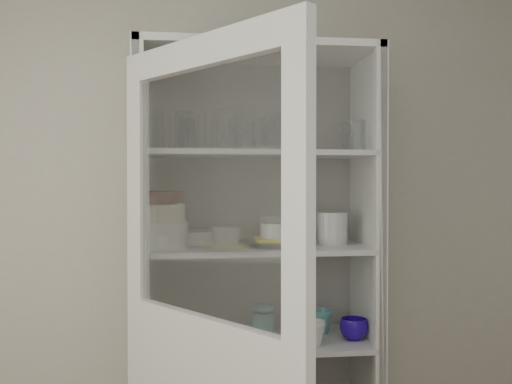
% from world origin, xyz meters
% --- Properties ---
extents(wall_back, '(3.60, 0.02, 2.60)m').
position_xyz_m(wall_back, '(0.00, 1.50, 1.30)').
color(wall_back, beige).
rests_on(wall_back, ground).
extents(pantry_cabinet, '(1.00, 0.45, 2.10)m').
position_xyz_m(pantry_cabinet, '(0.20, 1.34, 0.94)').
color(pantry_cabinet, silver).
rests_on(pantry_cabinet, floor).
extents(tumbler_0, '(0.08, 0.08, 0.13)m').
position_xyz_m(tumbler_0, '(-0.13, 1.16, 1.73)').
color(tumbler_0, silver).
rests_on(tumbler_0, shelf_glass).
extents(tumbler_1, '(0.09, 0.09, 0.15)m').
position_xyz_m(tumbler_1, '(-0.10, 1.17, 1.74)').
color(tumbler_1, silver).
rests_on(tumbler_1, shelf_glass).
extents(tumbler_2, '(0.08, 0.08, 0.13)m').
position_xyz_m(tumbler_2, '(0.08, 1.14, 1.72)').
color(tumbler_2, silver).
rests_on(tumbler_2, shelf_glass).
extents(tumbler_3, '(0.10, 0.10, 0.15)m').
position_xyz_m(tumbler_3, '(0.34, 1.12, 1.74)').
color(tumbler_3, silver).
rests_on(tumbler_3, shelf_glass).
extents(tumbler_4, '(0.08, 0.08, 0.15)m').
position_xyz_m(tumbler_4, '(0.25, 1.11, 1.74)').
color(tumbler_4, silver).
rests_on(tumbler_4, shelf_glass).
extents(tumbler_5, '(0.07, 0.07, 0.13)m').
position_xyz_m(tumbler_5, '(0.37, 1.16, 1.73)').
color(tumbler_5, silver).
rests_on(tumbler_5, shelf_glass).
extents(tumbler_6, '(0.07, 0.07, 0.13)m').
position_xyz_m(tumbler_6, '(0.61, 1.15, 1.72)').
color(tumbler_6, silver).
rests_on(tumbler_6, shelf_glass).
extents(tumbler_7, '(0.07, 0.07, 0.13)m').
position_xyz_m(tumbler_7, '(-0.09, 1.27, 1.73)').
color(tumbler_7, silver).
rests_on(tumbler_7, shelf_glass).
extents(tumbler_8, '(0.09, 0.09, 0.15)m').
position_xyz_m(tumbler_8, '(0.10, 1.30, 1.73)').
color(tumbler_8, silver).
rests_on(tumbler_8, shelf_glass).
extents(tumbler_9, '(0.08, 0.08, 0.14)m').
position_xyz_m(tumbler_9, '(0.22, 1.25, 1.73)').
color(tumbler_9, silver).
rests_on(tumbler_9, shelf_glass).
extents(tumbler_10, '(0.09, 0.09, 0.15)m').
position_xyz_m(tumbler_10, '(0.27, 1.28, 1.74)').
color(tumbler_10, silver).
rests_on(tumbler_10, shelf_glass).
extents(goblet_0, '(0.07, 0.07, 0.17)m').
position_xyz_m(goblet_0, '(-0.11, 1.40, 1.74)').
color(goblet_0, silver).
rests_on(goblet_0, shelf_glass).
extents(goblet_1, '(0.07, 0.07, 0.15)m').
position_xyz_m(goblet_1, '(0.15, 1.37, 1.74)').
color(goblet_1, silver).
rests_on(goblet_1, shelf_glass).
extents(goblet_2, '(0.08, 0.08, 0.18)m').
position_xyz_m(goblet_2, '(0.31, 1.37, 1.75)').
color(goblet_2, silver).
rests_on(goblet_2, shelf_glass).
extents(goblet_3, '(0.07, 0.07, 0.16)m').
position_xyz_m(goblet_3, '(0.61, 1.35, 1.74)').
color(goblet_3, silver).
rests_on(goblet_3, shelf_glass).
extents(plate_stack_front, '(0.24, 0.24, 0.11)m').
position_xyz_m(plate_stack_front, '(-0.21, 1.23, 1.32)').
color(plate_stack_front, silver).
rests_on(plate_stack_front, shelf_plates).
extents(plate_stack_back, '(0.21, 0.21, 0.06)m').
position_xyz_m(plate_stack_back, '(-0.08, 1.39, 1.29)').
color(plate_stack_back, silver).
rests_on(plate_stack_back, shelf_plates).
extents(cream_bowl, '(0.29, 0.29, 0.07)m').
position_xyz_m(cream_bowl, '(-0.21, 1.23, 1.41)').
color(cream_bowl, beige).
rests_on(cream_bowl, plate_stack_front).
extents(terracotta_bowl, '(0.25, 0.25, 0.05)m').
position_xyz_m(terracotta_bowl, '(-0.21, 1.23, 1.47)').
color(terracotta_bowl, maroon).
rests_on(terracotta_bowl, cream_bowl).
extents(glass_platter, '(0.37, 0.37, 0.02)m').
position_xyz_m(glass_platter, '(0.29, 1.27, 1.27)').
color(glass_platter, silver).
rests_on(glass_platter, shelf_plates).
extents(yellow_trivet, '(0.20, 0.20, 0.01)m').
position_xyz_m(yellow_trivet, '(0.29, 1.27, 1.29)').
color(yellow_trivet, yellow).
rests_on(yellow_trivet, glass_platter).
extents(white_ramekin, '(0.16, 0.16, 0.06)m').
position_xyz_m(white_ramekin, '(0.29, 1.27, 1.32)').
color(white_ramekin, silver).
rests_on(white_ramekin, yellow_trivet).
extents(grey_bowl_stack, '(0.13, 0.13, 0.14)m').
position_xyz_m(grey_bowl_stack, '(0.53, 1.27, 1.33)').
color(grey_bowl_stack, silver).
rests_on(grey_bowl_stack, shelf_plates).
extents(mug_blue, '(0.14, 0.14, 0.09)m').
position_xyz_m(mug_blue, '(0.61, 1.20, 0.91)').
color(mug_blue, '#190F88').
rests_on(mug_blue, shelf_mugs).
extents(mug_teal, '(0.15, 0.15, 0.10)m').
position_xyz_m(mug_teal, '(0.49, 1.33, 0.91)').
color(mug_teal, '#1E7173').
rests_on(mug_teal, shelf_mugs).
extents(mug_white, '(0.14, 0.14, 0.10)m').
position_xyz_m(mug_white, '(0.42, 1.14, 0.91)').
color(mug_white, silver).
rests_on(mug_white, shelf_mugs).
extents(teal_jar, '(0.10, 0.10, 0.12)m').
position_xyz_m(teal_jar, '(0.24, 1.33, 0.92)').
color(teal_jar, '#1E7173').
rests_on(teal_jar, shelf_mugs).
extents(measuring_cups, '(0.10, 0.10, 0.04)m').
position_xyz_m(measuring_cups, '(0.04, 1.22, 0.88)').
color(measuring_cups, silver).
rests_on(measuring_cups, shelf_mugs).
extents(white_canister, '(0.14, 0.14, 0.13)m').
position_xyz_m(white_canister, '(-0.10, 1.29, 0.93)').
color(white_canister, silver).
rests_on(white_canister, shelf_mugs).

